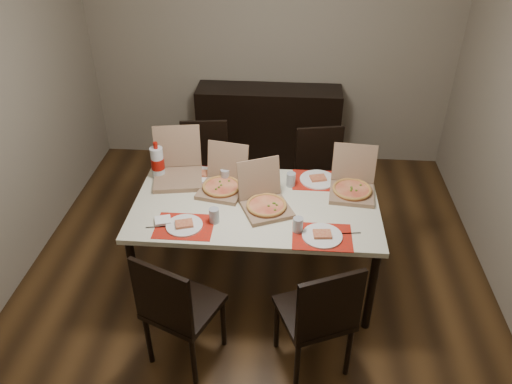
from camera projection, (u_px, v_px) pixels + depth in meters
ground at (256, 274)px, 4.15m from camera, size 3.80×4.00×0.02m
room_walls at (260, 50)px, 3.54m from camera, size 3.84×4.02×2.62m
sideboard at (269, 128)px, 5.37m from camera, size 1.50×0.40×0.90m
dining_table at (256, 211)px, 3.71m from camera, size 1.80×1.00×0.75m
chair_near_left at (176, 307)px, 3.14m from camera, size 0.55×0.55×0.93m
chair_near_right at (319, 315)px, 3.09m from camera, size 0.55×0.55×0.93m
chair_far_left at (205, 168)px, 4.56m from camera, size 0.47×0.47×0.93m
chair_far_right at (320, 176)px, 4.45m from camera, size 0.49×0.49×0.93m
setting_near_left at (189, 223)px, 3.45m from camera, size 0.50×0.30×0.11m
setting_near_right at (316, 233)px, 3.35m from camera, size 0.47×0.30×0.11m
setting_far_left at (205, 175)px, 3.97m from camera, size 0.47×0.30×0.11m
setting_far_right at (311, 180)px, 3.91m from camera, size 0.48×0.30×0.11m
napkin_loose at (274, 201)px, 3.69m from camera, size 0.16×0.16×0.02m
pizza_box_center at (265, 202)px, 3.60m from camera, size 0.44×0.46×0.33m
pizza_box_right at (352, 186)px, 3.77m from camera, size 0.36×0.39×0.33m
pizza_box_left at (178, 171)px, 3.94m from camera, size 0.43×0.47×0.37m
pizza_box_extra at (223, 184)px, 3.80m from camera, size 0.39×0.42×0.33m
faina_plate at (220, 187)px, 3.83m from camera, size 0.26×0.26×0.03m
dip_bowl at (274, 188)px, 3.83m from camera, size 0.13×0.13×0.03m
soda_bottle at (158, 163)px, 3.91m from camera, size 0.10×0.10×0.31m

